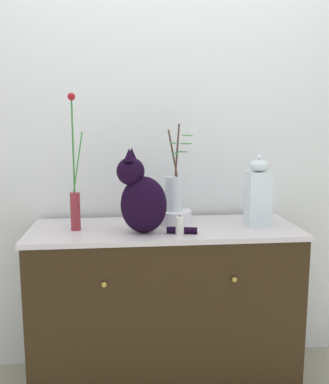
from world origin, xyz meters
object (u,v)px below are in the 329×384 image
at_px(sideboard, 165,308).
at_px(vase_glass_clear, 174,190).
at_px(jar_lidded_porcelain, 258,194).
at_px(cat_sitting, 141,198).
at_px(bowl_porcelain, 173,217).
at_px(candle_pillar, 180,226).
at_px(vase_slim_green, 75,197).

relative_size(sideboard, vase_glass_clear, 3.01).
bearing_deg(vase_glass_clear, jar_lidded_porcelain, -12.05).
distance_m(cat_sitting, jar_lidded_porcelain, 0.61).
relative_size(bowl_porcelain, candle_pillar, 2.01).
xyz_separation_m(bowl_porcelain, jar_lidded_porcelain, (0.42, -0.09, 0.13)).
xyz_separation_m(cat_sitting, jar_lidded_porcelain, (0.60, 0.09, -0.01)).
relative_size(cat_sitting, vase_slim_green, 0.61).
xyz_separation_m(sideboard, jar_lidded_porcelain, (0.48, -0.01, 0.60)).
bearing_deg(cat_sitting, vase_glass_clear, 44.99).
height_order(vase_slim_green, vase_glass_clear, vase_slim_green).
distance_m(jar_lidded_porcelain, candle_pillar, 0.46).
height_order(sideboard, vase_slim_green, vase_slim_green).
bearing_deg(sideboard, vase_slim_green, -178.37).
bearing_deg(cat_sitting, jar_lidded_porcelain, 8.31).
relative_size(sideboard, candle_pillar, 14.28).
distance_m(cat_sitting, bowl_porcelain, 0.29).
bearing_deg(sideboard, jar_lidded_porcelain, -1.29).
relative_size(sideboard, cat_sitting, 3.33).
bearing_deg(candle_pillar, bowl_porcelain, 90.53).
height_order(vase_slim_green, candle_pillar, vase_slim_green).
bearing_deg(vase_glass_clear, candle_pillar, -89.96).
relative_size(jar_lidded_porcelain, candle_pillar, 3.84).
bearing_deg(candle_pillar, jar_lidded_porcelain, 18.14).
xyz_separation_m(vase_slim_green, bowl_porcelain, (0.50, 0.09, -0.13)).
xyz_separation_m(vase_glass_clear, candle_pillar, (0.00, -0.23, -0.13)).
xyz_separation_m(cat_sitting, candle_pillar, (0.18, -0.05, -0.13)).
bearing_deg(vase_slim_green, candle_pillar, -15.34).
bearing_deg(jar_lidded_porcelain, cat_sitting, -171.69).
bearing_deg(bowl_porcelain, candle_pillar, -89.47).
distance_m(cat_sitting, vase_slim_green, 0.33).
distance_m(sideboard, cat_sitting, 0.63).
distance_m(sideboard, jar_lidded_porcelain, 0.77).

